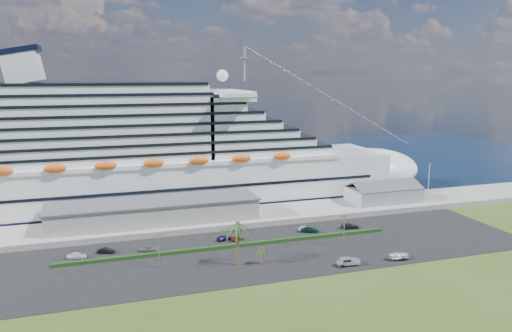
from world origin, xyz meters
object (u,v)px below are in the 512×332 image
object	(u,v)px
cruise_ship	(155,158)
pickup_truck	(348,261)
boat_trailer	(400,255)
parked_car_3	(225,238)

from	to	relation	value
cruise_ship	pickup_truck	world-z (taller)	cruise_ship
boat_trailer	pickup_truck	bearing A→B (deg)	177.66
pickup_truck	boat_trailer	bearing A→B (deg)	-2.34
boat_trailer	cruise_ship	bearing A→B (deg)	125.88
cruise_ship	pickup_truck	size ratio (longest dim) A/B	34.18
pickup_truck	boat_trailer	distance (m)	13.87
parked_car_3	pickup_truck	distance (m)	35.23
cruise_ship	parked_car_3	xyz separation A→B (m)	(12.94, -41.81, -15.91)
cruise_ship	boat_trailer	size ratio (longest dim) A/B	30.52
parked_car_3	boat_trailer	size ratio (longest dim) A/B	0.73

